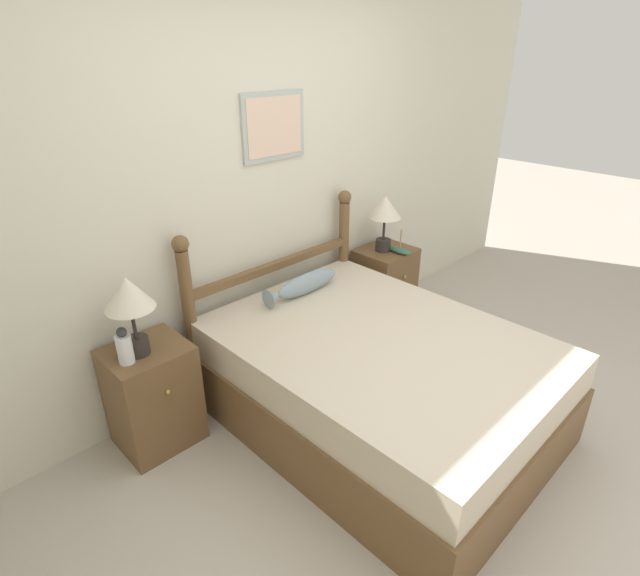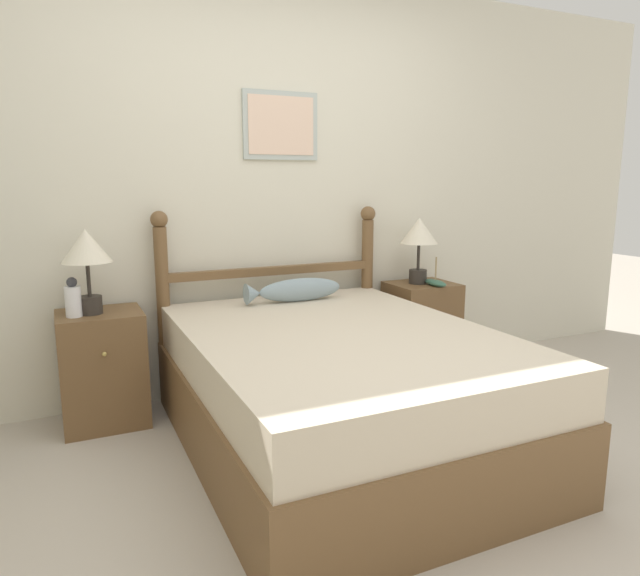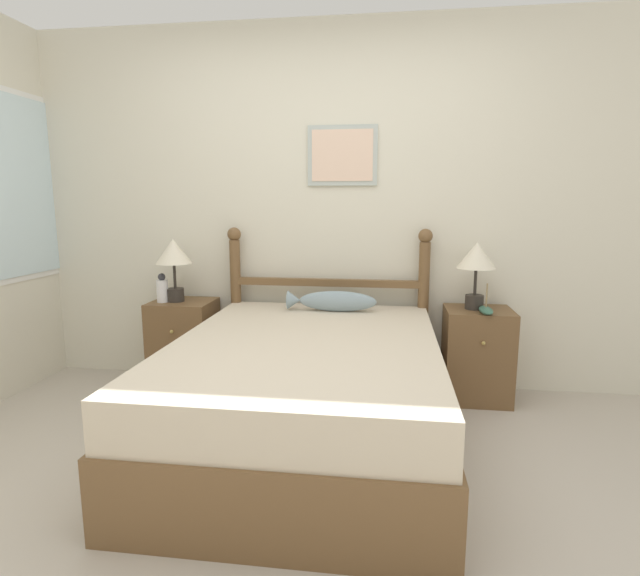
% 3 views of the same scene
% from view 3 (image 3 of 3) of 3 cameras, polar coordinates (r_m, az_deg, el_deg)
% --- Properties ---
extents(ground_plane, '(16.00, 16.00, 0.00)m').
position_cam_3_polar(ground_plane, '(2.33, -5.53, -24.97)').
color(ground_plane, '#B7AD9E').
extents(wall_back, '(6.40, 0.08, 2.55)m').
position_cam_3_polar(wall_back, '(3.61, 0.51, 9.07)').
color(wall_back, beige).
rests_on(wall_back, ground_plane).
extents(bed, '(1.42, 1.92, 0.60)m').
position_cam_3_polar(bed, '(2.78, -1.54, -11.90)').
color(bed, brown).
rests_on(bed, ground_plane).
extents(headboard, '(1.45, 0.10, 1.14)m').
position_cam_3_polar(headboard, '(3.56, 0.83, -1.34)').
color(headboard, brown).
rests_on(headboard, ground_plane).
extents(nightstand_left, '(0.43, 0.40, 0.62)m').
position_cam_3_polar(nightstand_left, '(3.78, -15.25, -6.08)').
color(nightstand_left, brown).
rests_on(nightstand_left, ground_plane).
extents(nightstand_right, '(0.43, 0.40, 0.62)m').
position_cam_3_polar(nightstand_right, '(3.54, 17.49, -7.27)').
color(nightstand_right, brown).
rests_on(nightstand_right, ground_plane).
extents(table_lamp_left, '(0.25, 0.25, 0.44)m').
position_cam_3_polar(table_lamp_left, '(3.66, -16.38, 3.50)').
color(table_lamp_left, '#2D2823').
rests_on(table_lamp_left, nightstand_left).
extents(table_lamp_right, '(0.25, 0.25, 0.44)m').
position_cam_3_polar(table_lamp_right, '(3.41, 17.45, 3.02)').
color(table_lamp_right, '#2D2823').
rests_on(table_lamp_right, nightstand_right).
extents(bottle, '(0.08, 0.08, 0.21)m').
position_cam_3_polar(bottle, '(3.69, -17.58, -0.15)').
color(bottle, white).
rests_on(bottle, nightstand_left).
extents(model_boat, '(0.08, 0.21, 0.19)m').
position_cam_3_polar(model_boat, '(3.35, 18.43, -2.39)').
color(model_boat, '#386651').
rests_on(model_boat, nightstand_right).
extents(fish_pillow, '(0.60, 0.12, 0.14)m').
position_cam_3_polar(fish_pillow, '(3.34, 1.24, -1.50)').
color(fish_pillow, '#8499A3').
rests_on(fish_pillow, bed).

